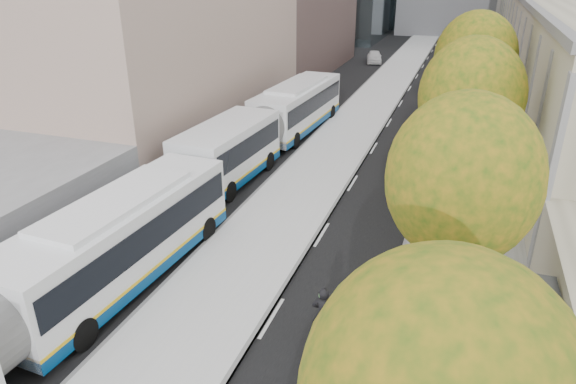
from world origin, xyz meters
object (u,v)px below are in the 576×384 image
at_px(bus_far, 273,122).
at_px(cyclist, 322,328).
at_px(distant_car, 374,57).
at_px(bus_near, 27,304).
at_px(bus_shelter, 530,333).

xyz_separation_m(bus_far, cyclist, (7.93, -16.77, -0.88)).
bearing_deg(distant_car, cyclist, -92.53).
height_order(bus_far, cyclist, bus_far).
distance_m(cyclist, distant_car, 50.05).
bearing_deg(distant_car, bus_far, -101.82).
xyz_separation_m(bus_near, cyclist, (8.02, 2.79, -0.86)).
height_order(bus_near, distant_car, bus_near).
bearing_deg(bus_shelter, bus_far, 128.27).
bearing_deg(bus_shelter, cyclist, 178.97).
relative_size(bus_shelter, distant_car, 1.07).
xyz_separation_m(bus_near, bus_far, (0.09, 19.56, 0.02)).
relative_size(cyclist, distant_car, 0.54).
relative_size(bus_shelter, bus_near, 0.24).
distance_m(bus_shelter, bus_near, 13.67).
distance_m(bus_near, distant_car, 52.26).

